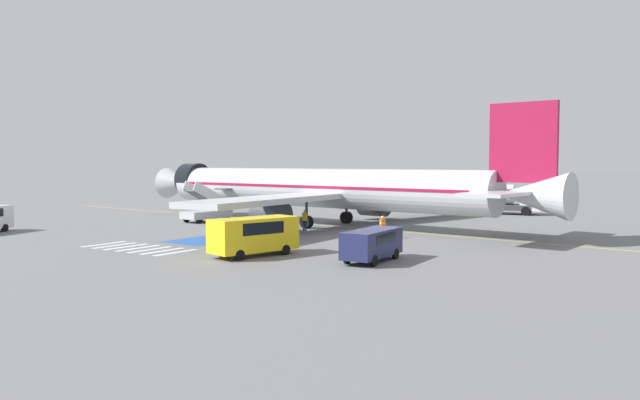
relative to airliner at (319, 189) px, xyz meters
The scene contains 18 objects.
ground_plane 3.34m from the airliner, 93.19° to the left, with size 600.00×600.00×0.00m, color slate.
apron_leadline_yellow 3.40m from the airliner, behind, with size 0.20×79.60×0.01m, color gold.
apron_stand_patch_blue 10.97m from the airliner, 93.85° to the right, with size 4.03×12.44×0.01m, color #2856A8.
apron_walkway_bar_0 20.40m from the airliner, 104.09° to the right, with size 0.44×3.60×0.01m, color silver.
apron_walkway_bar_1 20.15m from the airliner, 100.74° to the right, with size 0.44×3.60×0.01m, color silver.
apron_walkway_bar_2 19.96m from the airliner, 97.30° to the right, with size 0.44×3.60×0.01m, color silver.
apron_walkway_bar_3 19.85m from the airliner, 93.82° to the right, with size 0.44×3.60×0.01m, color silver.
apron_walkway_bar_4 19.81m from the airliner, 90.30° to the right, with size 0.44×3.60×0.01m, color silver.
apron_walkway_bar_5 19.84m from the airliner, 86.78° to the right, with size 0.44×3.60×0.01m, color silver.
apron_walkway_bar_6 19.94m from the airliner, 83.29° to the right, with size 0.44×3.60×0.01m, color silver.
airliner is the anchor object (origin of this frame).
boarding_stairs_forward 11.59m from the airliner, 162.96° to the right, with size 2.63×5.39×3.99m.
fuel_tanker 23.06m from the airliner, 67.67° to the left, with size 10.87×4.18×3.33m.
service_van_0 21.37m from the airliner, 47.39° to the right, with size 2.13×4.98×1.85m.
service_van_1 19.37m from the airliner, 67.60° to the right, with size 3.38×5.82×2.35m.
baggage_cart 7.81m from the airliner, 137.19° to the right, with size 2.85×2.01×0.87m.
ground_crew_0 11.34m from the airliner, 30.00° to the right, with size 0.37×0.48×1.71m.
ground_crew_1 5.49m from the airliner, 69.43° to the right, with size 0.49×0.40×1.75m.
Camera 1 is at (31.98, -46.96, 5.72)m, focal length 35.00 mm.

